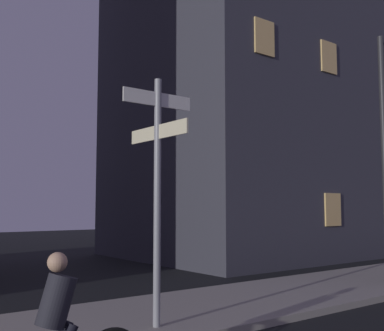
% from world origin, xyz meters
% --- Properties ---
extents(sidewalk_kerb, '(40.00, 3.27, 0.14)m').
position_xyz_m(sidewalk_kerb, '(0.00, 6.96, 0.07)').
color(sidewalk_kerb, gray).
rests_on(sidewalk_kerb, ground_plane).
extents(signpost, '(1.35, 1.69, 4.15)m').
position_xyz_m(signpost, '(-0.91, 6.10, 2.59)').
color(signpost, gray).
rests_on(signpost, sidewalk_kerb).
extents(building_right_block, '(13.88, 8.88, 20.17)m').
position_xyz_m(building_right_block, '(11.09, 14.49, 10.08)').
color(building_right_block, '#383842').
rests_on(building_right_block, ground_plane).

